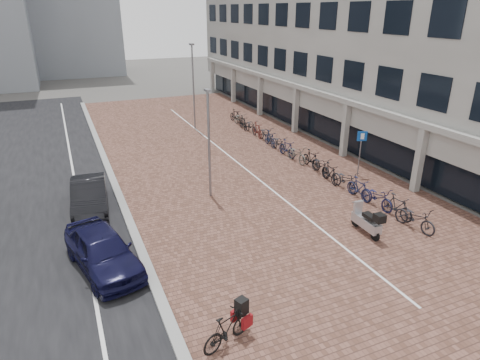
# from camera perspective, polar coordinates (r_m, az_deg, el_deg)

# --- Properties ---
(ground) EXTENTS (140.00, 140.00, 0.00)m
(ground) POSITION_cam_1_polar(r_m,az_deg,el_deg) (15.23, 9.22, -12.48)
(ground) COLOR #474442
(ground) RESTS_ON ground
(plaza_brick) EXTENTS (14.50, 42.00, 0.04)m
(plaza_brick) POSITION_cam_1_polar(r_m,az_deg,el_deg) (25.64, -1.23, 2.68)
(plaza_brick) COLOR brown
(plaza_brick) RESTS_ON ground
(street_asphalt) EXTENTS (8.00, 50.00, 0.03)m
(street_asphalt) POSITION_cam_1_polar(r_m,az_deg,el_deg) (24.05, -26.27, -1.11)
(street_asphalt) COLOR black
(street_asphalt) RESTS_ON ground
(curb) EXTENTS (0.35, 42.00, 0.14)m
(curb) POSITION_cam_1_polar(r_m,az_deg,el_deg) (24.03, -17.09, 0.44)
(curb) COLOR gray
(curb) RESTS_ON ground
(lane_line) EXTENTS (0.12, 44.00, 0.00)m
(lane_line) POSITION_cam_1_polar(r_m,az_deg,el_deg) (23.97, -21.56, -0.35)
(lane_line) COLOR white
(lane_line) RESTS_ON street_asphalt
(parking_line) EXTENTS (0.10, 30.00, 0.00)m
(parking_line) POSITION_cam_1_polar(r_m,az_deg,el_deg) (25.70, -0.81, 2.79)
(parking_line) COLOR white
(parking_line) RESTS_ON plaza_brick
(office_building) EXTENTS (8.40, 40.00, 15.00)m
(office_building) POSITION_cam_1_polar(r_m,az_deg,el_deg) (33.13, 14.88, 21.32)
(office_building) COLOR #9D9D98
(office_building) RESTS_ON ground
(car_navy) EXTENTS (2.72, 4.67, 1.49)m
(car_navy) POSITION_cam_1_polar(r_m,az_deg,el_deg) (15.67, -18.22, -9.10)
(car_navy) COLOR black
(car_navy) RESTS_ON ground
(car_dark) EXTENTS (1.86, 4.42, 1.42)m
(car_dark) POSITION_cam_1_polar(r_m,az_deg,el_deg) (20.30, -19.84, -2.04)
(car_dark) COLOR black
(car_dark) RESTS_ON ground
(hero_bike) EXTENTS (1.78, 1.07, 1.21)m
(hero_bike) POSITION_cam_1_polar(r_m,az_deg,el_deg) (12.11, -1.75, -19.57)
(hero_bike) COLOR black
(hero_bike) RESTS_ON ground
(scooter_front) EXTENTS (0.61, 1.81, 1.23)m
(scooter_front) POSITION_cam_1_polar(r_m,az_deg,el_deg) (17.92, 16.85, -5.27)
(scooter_front) COLOR #A8A7AC
(scooter_front) RESTS_ON ground
(parking_sign) EXTENTS (0.52, 0.22, 2.57)m
(parking_sign) POSITION_cam_1_polar(r_m,az_deg,el_deg) (23.61, 16.14, 4.46)
(parking_sign) COLOR slate
(parking_sign) RESTS_ON ground
(lamp_near) EXTENTS (0.12, 0.12, 5.22)m
(lamp_near) POSITION_cam_1_polar(r_m,az_deg,el_deg) (19.90, -4.23, 4.67)
(lamp_near) COLOR slate
(lamp_near) RESTS_ON ground
(lamp_far) EXTENTS (0.12, 0.12, 6.26)m
(lamp_far) POSITION_cam_1_polar(r_m,az_deg,el_deg) (32.12, -6.36, 12.33)
(lamp_far) COLOR gray
(lamp_far) RESTS_ON ground
(bike_row) EXTENTS (1.14, 21.47, 1.05)m
(bike_row) POSITION_cam_1_polar(r_m,az_deg,el_deg) (25.90, 7.52, 3.89)
(bike_row) COLOR black
(bike_row) RESTS_ON ground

